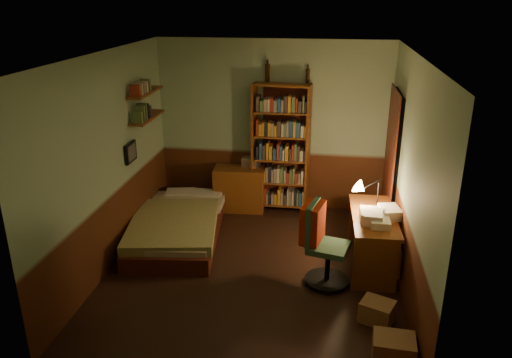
# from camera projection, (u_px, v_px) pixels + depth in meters

# --- Properties ---
(floor) EXTENTS (3.50, 4.00, 0.02)m
(floor) POSITION_uv_depth(u_px,v_px,m) (253.00, 269.00, 6.20)
(floor) COLOR black
(floor) RESTS_ON ground
(ceiling) EXTENTS (3.50, 4.00, 0.02)m
(ceiling) POSITION_uv_depth(u_px,v_px,m) (253.00, 54.00, 5.27)
(ceiling) COLOR silver
(ceiling) RESTS_ON wall_back
(wall_back) EXTENTS (3.50, 0.02, 2.60)m
(wall_back) POSITION_uv_depth(u_px,v_px,m) (273.00, 126.00, 7.60)
(wall_back) COLOR #8BAA84
(wall_back) RESTS_ON ground
(wall_left) EXTENTS (0.02, 4.00, 2.60)m
(wall_left) POSITION_uv_depth(u_px,v_px,m) (108.00, 163.00, 5.98)
(wall_left) COLOR #8BAA84
(wall_left) RESTS_ON ground
(wall_right) EXTENTS (0.02, 4.00, 2.60)m
(wall_right) POSITION_uv_depth(u_px,v_px,m) (410.00, 178.00, 5.50)
(wall_right) COLOR #8BAA84
(wall_right) RESTS_ON ground
(wall_front) EXTENTS (3.50, 0.02, 2.60)m
(wall_front) POSITION_uv_depth(u_px,v_px,m) (213.00, 256.00, 3.88)
(wall_front) COLOR #8BAA84
(wall_front) RESTS_ON ground
(doorway) EXTENTS (0.06, 0.90, 2.00)m
(doorway) POSITION_uv_depth(u_px,v_px,m) (392.00, 166.00, 6.81)
(doorway) COLOR black
(doorway) RESTS_ON ground
(door_trim) EXTENTS (0.02, 0.98, 2.08)m
(door_trim) POSITION_uv_depth(u_px,v_px,m) (389.00, 165.00, 6.81)
(door_trim) COLOR #45190F
(door_trim) RESTS_ON ground
(bed) EXTENTS (1.30, 2.13, 0.60)m
(bed) POSITION_uv_depth(u_px,v_px,m) (178.00, 218.00, 6.89)
(bed) COLOR olive
(bed) RESTS_ON ground
(dresser) EXTENTS (0.79, 0.42, 0.69)m
(dresser) POSITION_uv_depth(u_px,v_px,m) (239.00, 189.00, 7.77)
(dresser) COLOR brown
(dresser) RESTS_ON ground
(mini_stereo) EXTENTS (0.29, 0.24, 0.14)m
(mini_stereo) POSITION_uv_depth(u_px,v_px,m) (251.00, 162.00, 7.72)
(mini_stereo) COLOR #B2B2B7
(mini_stereo) RESTS_ON dresser
(bookshelf) EXTENTS (0.88, 0.37, 1.98)m
(bookshelf) POSITION_uv_depth(u_px,v_px,m) (281.00, 149.00, 7.54)
(bookshelf) COLOR brown
(bookshelf) RESTS_ON ground
(bottle_left) EXTENTS (0.07, 0.07, 0.26)m
(bottle_left) POSITION_uv_depth(u_px,v_px,m) (267.00, 73.00, 7.27)
(bottle_left) COLOR black
(bottle_left) RESTS_ON bookshelf
(bottle_right) EXTENTS (0.07, 0.07, 0.21)m
(bottle_right) POSITION_uv_depth(u_px,v_px,m) (308.00, 76.00, 7.20)
(bottle_right) COLOR black
(bottle_right) RESTS_ON bookshelf
(desk) EXTENTS (0.57, 1.29, 0.68)m
(desk) POSITION_uv_depth(u_px,v_px,m) (372.00, 240.00, 6.19)
(desk) COLOR brown
(desk) RESTS_ON ground
(paper_stack) EXTENTS (0.29, 0.35, 0.12)m
(paper_stack) POSITION_uv_depth(u_px,v_px,m) (390.00, 212.00, 5.99)
(paper_stack) COLOR silver
(paper_stack) RESTS_ON desk
(desk_lamp) EXTENTS (0.19, 0.19, 0.52)m
(desk_lamp) POSITION_uv_depth(u_px,v_px,m) (378.00, 190.00, 6.14)
(desk_lamp) COLOR black
(desk_lamp) RESTS_ON desk
(office_chair) EXTENTS (0.54, 0.50, 0.92)m
(office_chair) POSITION_uv_depth(u_px,v_px,m) (328.00, 248.00, 5.74)
(office_chair) COLOR #33593B
(office_chair) RESTS_ON ground
(red_jacket) EXTENTS (0.27, 0.41, 0.45)m
(red_jacket) POSITION_uv_depth(u_px,v_px,m) (311.00, 188.00, 5.64)
(red_jacket) COLOR #B0270C
(red_jacket) RESTS_ON office_chair
(wall_shelf_lower) EXTENTS (0.20, 0.90, 0.03)m
(wall_shelf_lower) POSITION_uv_depth(u_px,v_px,m) (148.00, 117.00, 6.87)
(wall_shelf_lower) COLOR brown
(wall_shelf_lower) RESTS_ON wall_left
(wall_shelf_upper) EXTENTS (0.20, 0.90, 0.03)m
(wall_shelf_upper) POSITION_uv_depth(u_px,v_px,m) (146.00, 92.00, 6.75)
(wall_shelf_upper) COLOR brown
(wall_shelf_upper) RESTS_ON wall_left
(framed_picture) EXTENTS (0.04, 0.32, 0.26)m
(framed_picture) POSITION_uv_depth(u_px,v_px,m) (130.00, 152.00, 6.55)
(framed_picture) COLOR black
(framed_picture) RESTS_ON wall_left
(cardboard_box_a) EXTENTS (0.40, 0.33, 0.28)m
(cardboard_box_a) POSITION_uv_depth(u_px,v_px,m) (393.00, 351.00, 4.57)
(cardboard_box_a) COLOR olive
(cardboard_box_a) RESTS_ON ground
(cardboard_box_b) EXTENTS (0.40, 0.37, 0.23)m
(cardboard_box_b) POSITION_uv_depth(u_px,v_px,m) (377.00, 312.00, 5.18)
(cardboard_box_b) COLOR olive
(cardboard_box_b) RESTS_ON ground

